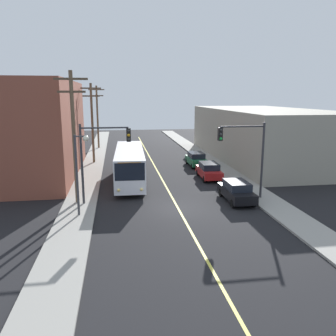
{
  "coord_description": "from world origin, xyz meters",
  "views": [
    {
      "loc": [
        -4.32,
        -23.8,
        8.17
      ],
      "look_at": [
        0.0,
        5.06,
        2.0
      ],
      "focal_mm": 36.74,
      "sensor_mm": 36.0,
      "label": 1
    }
  ],
  "objects_px": {
    "parked_car_black": "(237,191)",
    "utility_pole_mid": "(92,119)",
    "parked_car_green": "(196,159)",
    "traffic_signal_right_corner": "(244,147)",
    "utility_pole_near": "(74,132)",
    "street_lamp_left": "(80,163)",
    "parked_car_red": "(209,170)",
    "utility_pole_far": "(97,114)",
    "city_bus": "(130,164)",
    "traffic_signal_left_corner": "(102,149)"
  },
  "relations": [
    {
      "from": "parked_car_red",
      "to": "utility_pole_far",
      "type": "xyz_separation_m",
      "value": [
        -11.84,
        21.88,
        4.54
      ]
    },
    {
      "from": "city_bus",
      "to": "traffic_signal_right_corner",
      "type": "bearing_deg",
      "value": -39.5
    },
    {
      "from": "utility_pole_far",
      "to": "traffic_signal_right_corner",
      "type": "distance_m",
      "value": 31.85
    },
    {
      "from": "city_bus",
      "to": "parked_car_green",
      "type": "distance_m",
      "value": 10.44
    },
    {
      "from": "traffic_signal_left_corner",
      "to": "utility_pole_far",
      "type": "bearing_deg",
      "value": 93.49
    },
    {
      "from": "parked_car_black",
      "to": "utility_pole_far",
      "type": "xyz_separation_m",
      "value": [
        -12.01,
        29.51,
        4.54
      ]
    },
    {
      "from": "parked_car_black",
      "to": "parked_car_green",
      "type": "relative_size",
      "value": 1.0
    },
    {
      "from": "parked_car_red",
      "to": "utility_pole_far",
      "type": "relative_size",
      "value": 0.47
    },
    {
      "from": "parked_car_red",
      "to": "utility_pole_mid",
      "type": "bearing_deg",
      "value": 140.23
    },
    {
      "from": "city_bus",
      "to": "parked_car_black",
      "type": "relative_size",
      "value": 2.78
    },
    {
      "from": "city_bus",
      "to": "parked_car_red",
      "type": "distance_m",
      "value": 7.93
    },
    {
      "from": "parked_car_red",
      "to": "utility_pole_mid",
      "type": "xyz_separation_m",
      "value": [
        -11.86,
        9.87,
        4.53
      ]
    },
    {
      "from": "parked_car_red",
      "to": "parked_car_green",
      "type": "xyz_separation_m",
      "value": [
        0.17,
        6.32,
        0.0
      ]
    },
    {
      "from": "utility_pole_mid",
      "to": "parked_car_red",
      "type": "bearing_deg",
      "value": -39.77
    },
    {
      "from": "traffic_signal_left_corner",
      "to": "parked_car_black",
      "type": "bearing_deg",
      "value": -4.32
    },
    {
      "from": "parked_car_black",
      "to": "traffic_signal_left_corner",
      "type": "xyz_separation_m",
      "value": [
        -10.26,
        0.77,
        3.46
      ]
    },
    {
      "from": "utility_pole_near",
      "to": "traffic_signal_left_corner",
      "type": "xyz_separation_m",
      "value": [
        2.04,
        -0.43,
        -1.24
      ]
    },
    {
      "from": "utility_pole_near",
      "to": "utility_pole_mid",
      "type": "bearing_deg",
      "value": 89.03
    },
    {
      "from": "traffic_signal_right_corner",
      "to": "utility_pole_mid",
      "type": "bearing_deg",
      "value": 126.16
    },
    {
      "from": "parked_car_red",
      "to": "traffic_signal_left_corner",
      "type": "bearing_deg",
      "value": -145.83
    },
    {
      "from": "parked_car_black",
      "to": "parked_car_red",
      "type": "xyz_separation_m",
      "value": [
        -0.17,
        7.62,
        0.0
      ]
    },
    {
      "from": "utility_pole_mid",
      "to": "utility_pole_near",
      "type": "bearing_deg",
      "value": -90.97
    },
    {
      "from": "utility_pole_near",
      "to": "street_lamp_left",
      "type": "xyz_separation_m",
      "value": [
        0.63,
        -3.02,
        -1.8
      ]
    },
    {
      "from": "city_bus",
      "to": "utility_pole_far",
      "type": "bearing_deg",
      "value": 100.18
    },
    {
      "from": "parked_car_green",
      "to": "traffic_signal_right_corner",
      "type": "height_order",
      "value": "traffic_signal_right_corner"
    },
    {
      "from": "traffic_signal_right_corner",
      "to": "parked_car_red",
      "type": "bearing_deg",
      "value": 95.68
    },
    {
      "from": "parked_car_black",
      "to": "traffic_signal_left_corner",
      "type": "relative_size",
      "value": 0.73
    },
    {
      "from": "utility_pole_mid",
      "to": "parked_car_black",
      "type": "bearing_deg",
      "value": -55.49
    },
    {
      "from": "utility_pole_mid",
      "to": "city_bus",
      "type": "bearing_deg",
      "value": -68.51
    },
    {
      "from": "utility_pole_near",
      "to": "street_lamp_left",
      "type": "relative_size",
      "value": 1.78
    },
    {
      "from": "parked_car_black",
      "to": "utility_pole_near",
      "type": "distance_m",
      "value": 13.22
    },
    {
      "from": "parked_car_green",
      "to": "traffic_signal_right_corner",
      "type": "distance_m",
      "value": 14.12
    },
    {
      "from": "parked_car_red",
      "to": "parked_car_black",
      "type": "bearing_deg",
      "value": -88.74
    },
    {
      "from": "utility_pole_near",
      "to": "utility_pole_far",
      "type": "bearing_deg",
      "value": 89.41
    },
    {
      "from": "parked_car_black",
      "to": "utility_pole_mid",
      "type": "height_order",
      "value": "utility_pole_mid"
    },
    {
      "from": "parked_car_red",
      "to": "street_lamp_left",
      "type": "distance_m",
      "value": 15.16
    },
    {
      "from": "utility_pole_mid",
      "to": "traffic_signal_right_corner",
      "type": "xyz_separation_m",
      "value": [
        12.59,
        -17.23,
        -1.07
      ]
    },
    {
      "from": "city_bus",
      "to": "traffic_signal_right_corner",
      "type": "distance_m",
      "value": 11.42
    },
    {
      "from": "parked_car_red",
      "to": "utility_pole_mid",
      "type": "distance_m",
      "value": 16.08
    },
    {
      "from": "parked_car_green",
      "to": "utility_pole_near",
      "type": "bearing_deg",
      "value": -134.03
    },
    {
      "from": "utility_pole_far",
      "to": "utility_pole_mid",
      "type": "bearing_deg",
      "value": -90.07
    },
    {
      "from": "parked_car_black",
      "to": "utility_pole_near",
      "type": "relative_size",
      "value": 0.45
    },
    {
      "from": "utility_pole_near",
      "to": "utility_pole_mid",
      "type": "height_order",
      "value": "utility_pole_near"
    },
    {
      "from": "parked_car_black",
      "to": "traffic_signal_right_corner",
      "type": "height_order",
      "value": "traffic_signal_right_corner"
    },
    {
      "from": "parked_car_black",
      "to": "traffic_signal_right_corner",
      "type": "distance_m",
      "value": 3.52
    },
    {
      "from": "city_bus",
      "to": "utility_pole_mid",
      "type": "height_order",
      "value": "utility_pole_mid"
    },
    {
      "from": "parked_car_black",
      "to": "utility_pole_mid",
      "type": "xyz_separation_m",
      "value": [
        -12.03,
        17.49,
        4.53
      ]
    },
    {
      "from": "utility_pole_near",
      "to": "parked_car_black",
      "type": "bearing_deg",
      "value": -5.62
    },
    {
      "from": "utility_pole_far",
      "to": "parked_car_black",
      "type": "bearing_deg",
      "value": -67.85
    },
    {
      "from": "parked_car_green",
      "to": "utility_pole_mid",
      "type": "xyz_separation_m",
      "value": [
        -12.03,
        3.55,
        4.53
      ]
    }
  ]
}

